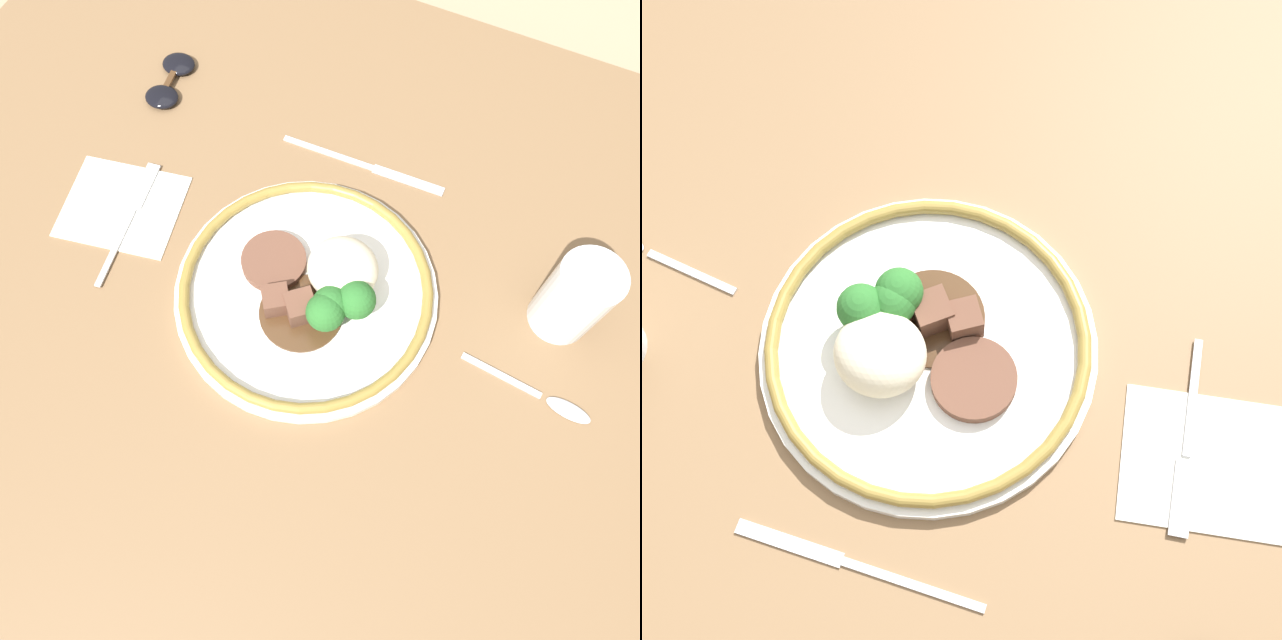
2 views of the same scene
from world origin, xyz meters
The scene contains 9 objects.
ground_plane centered at (0.00, 0.00, 0.00)m, with size 8.00×8.00×0.00m, color #998466.
dining_table centered at (0.00, 0.00, 0.02)m, with size 1.14×0.98×0.05m.
napkin centered at (-0.25, 0.03, 0.05)m, with size 0.16×0.14×0.00m.
plate centered at (0.01, 0.02, 0.06)m, with size 0.29×0.29×0.07m.
juice_glass centered at (0.26, 0.11, 0.09)m, with size 0.07×0.07×0.10m.
fork centered at (-0.23, 0.03, 0.05)m, with size 0.04×0.17×0.00m.
knife centered at (0.00, 0.20, 0.05)m, with size 0.21×0.02×0.00m.
spoon centered at (0.28, 0.01, 0.05)m, with size 0.15×0.03×0.01m.
sunglasses centered at (-0.29, 0.22, 0.05)m, with size 0.06×0.10×0.01m.
Camera 1 is at (0.13, -0.24, 0.68)m, focal length 35.00 mm.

